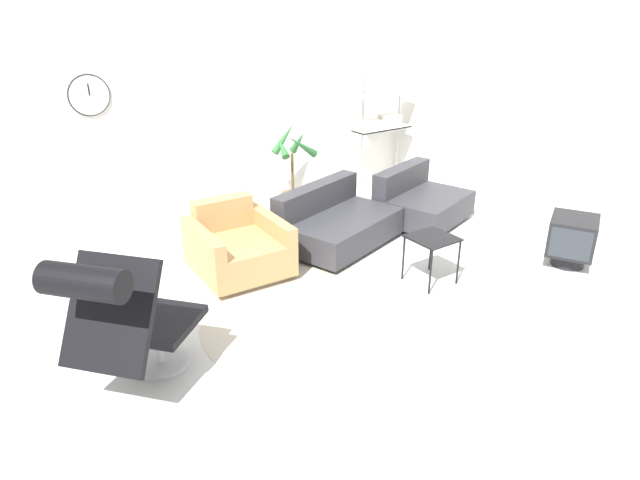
% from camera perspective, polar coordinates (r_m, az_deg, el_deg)
% --- Properties ---
extents(ground_plane, '(12.00, 12.00, 0.00)m').
position_cam_1_polar(ground_plane, '(5.26, -1.17, -7.03)').
color(ground_plane, silver).
extents(wall_back, '(12.00, 0.09, 2.80)m').
position_cam_1_polar(wall_back, '(7.13, -14.00, 12.62)').
color(wall_back, silver).
rests_on(wall_back, ground_plane).
extents(wall_right, '(0.06, 12.00, 2.80)m').
position_cam_1_polar(wall_right, '(7.19, 23.21, 11.53)').
color(wall_right, silver).
rests_on(wall_right, ground_plane).
extents(round_rug, '(2.09, 2.09, 0.01)m').
position_cam_1_polar(round_rug, '(5.13, -0.23, -7.86)').
color(round_rug, '#BCB29E').
rests_on(round_rug, ground_plane).
extents(lounge_chair, '(1.20, 1.15, 1.18)m').
position_cam_1_polar(lounge_chair, '(4.11, -19.31, -6.65)').
color(lounge_chair, '#BCBCC1').
rests_on(lounge_chair, ground_plane).
extents(armchair_red, '(0.91, 0.95, 0.72)m').
position_cam_1_polar(armchair_red, '(5.88, -8.27, -0.87)').
color(armchair_red, silver).
rests_on(armchair_red, ground_plane).
extents(couch_low, '(1.55, 1.24, 0.66)m').
position_cam_1_polar(couch_low, '(6.50, 1.59, 1.55)').
color(couch_low, black).
rests_on(couch_low, ground_plane).
extents(couch_second, '(1.29, 1.16, 0.66)m').
position_cam_1_polar(couch_second, '(7.28, 9.98, 3.66)').
color(couch_second, black).
rests_on(couch_second, ground_plane).
extents(side_table, '(0.42, 0.42, 0.49)m').
position_cam_1_polar(side_table, '(5.68, 11.16, -0.22)').
color(side_table, black).
rests_on(side_table, ground_plane).
extents(crt_television, '(0.67, 0.65, 0.53)m').
position_cam_1_polar(crt_television, '(6.53, 23.87, 0.09)').
color(crt_television, black).
rests_on(crt_television, ground_plane).
extents(potted_plant, '(0.48, 0.50, 1.14)m').
position_cam_1_polar(potted_plant, '(7.53, -2.76, 6.34)').
color(potted_plant, brown).
rests_on(potted_plant, ground_plane).
extents(shelf_unit, '(0.90, 0.28, 2.03)m').
position_cam_1_polar(shelf_unit, '(8.39, 6.13, 11.84)').
color(shelf_unit, '#BCBCC1').
rests_on(shelf_unit, ground_plane).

